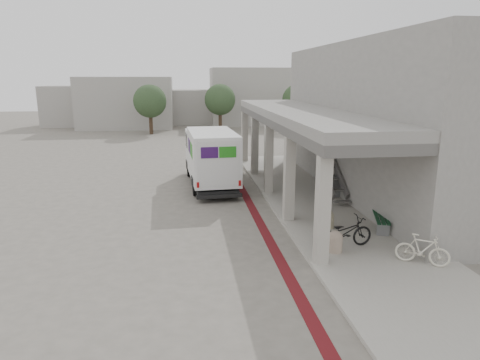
{
  "coord_description": "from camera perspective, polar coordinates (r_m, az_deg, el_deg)",
  "views": [
    {
      "loc": [
        -1.79,
        -14.84,
        5.46
      ],
      "look_at": [
        0.29,
        1.03,
        1.6
      ],
      "focal_mm": 32.0,
      "sensor_mm": 36.0,
      "label": 1
    }
  ],
  "objects": [
    {
      "name": "tree_right",
      "position": [
        45.46,
        7.71,
        10.56
      ],
      "size": [
        3.2,
        3.2,
        4.8
      ],
      "color": "#38281C",
      "rests_on": "ground"
    },
    {
      "name": "fedex_truck",
      "position": [
        21.89,
        -3.97,
        3.21
      ],
      "size": [
        2.47,
        6.88,
        2.89
      ],
      "rotation": [
        0.0,
        0.0,
        0.05
      ],
      "color": "black",
      "rests_on": "ground"
    },
    {
      "name": "tree_left",
      "position": [
        43.02,
        -11.93,
        10.23
      ],
      "size": [
        3.2,
        3.2,
        4.8
      ],
      "color": "#38281C",
      "rests_on": "ground"
    },
    {
      "name": "distant_backdrop",
      "position": [
        50.81,
        -8.79,
        10.29
      ],
      "size": [
        28.0,
        10.0,
        6.5
      ],
      "color": "#999691",
      "rests_on": "ground"
    },
    {
      "name": "ground",
      "position": [
        15.91,
        -0.57,
        -6.51
      ],
      "size": [
        120.0,
        120.0,
        0.0
      ],
      "primitive_type": "plane",
      "color": "#615B53",
      "rests_on": "ground"
    },
    {
      "name": "bicycle_cream",
      "position": [
        13.67,
        23.16,
        -8.53
      ],
      "size": [
        1.49,
        1.21,
        0.91
      ],
      "primitive_type": "imported",
      "rotation": [
        0.0,
        0.0,
        0.97
      ],
      "color": "beige",
      "rests_on": "sidewalk"
    },
    {
      "name": "sidewalk",
      "position": [
        16.82,
        13.15,
        -5.54
      ],
      "size": [
        4.4,
        28.0,
        0.12
      ],
      "primitive_type": "cube",
      "color": "gray",
      "rests_on": "ground"
    },
    {
      "name": "bicycle_black",
      "position": [
        14.16,
        13.77,
        -6.8
      ],
      "size": [
        2.01,
        0.98,
        1.01
      ],
      "primitive_type": "imported",
      "rotation": [
        0.0,
        0.0,
        1.74
      ],
      "color": "black",
      "rests_on": "sidewalk"
    },
    {
      "name": "transit_building",
      "position": [
        21.27,
        16.62,
        7.44
      ],
      "size": [
        7.6,
        17.0,
        7.0
      ],
      "color": "gray",
      "rests_on": "ground"
    },
    {
      "name": "bike_lane_stripe",
      "position": [
        17.92,
        1.85,
        -4.17
      ],
      "size": [
        0.35,
        40.0,
        0.01
      ],
      "primitive_type": "cube",
      "color": "#561115",
      "rests_on": "ground"
    },
    {
      "name": "utility_cabinet",
      "position": [
        20.12,
        12.49,
        -0.77
      ],
      "size": [
        0.51,
        0.62,
        0.94
      ],
      "primitive_type": "cube",
      "rotation": [
        0.0,
        0.0,
        0.15
      ],
      "color": "gray",
      "rests_on": "sidewalk"
    },
    {
      "name": "bench",
      "position": [
        16.41,
        18.21,
        -4.88
      ],
      "size": [
        1.06,
        2.07,
        0.48
      ],
      "rotation": [
        0.0,
        0.0,
        -0.32
      ],
      "color": "slate",
      "rests_on": "sidewalk"
    },
    {
      "name": "bollard_near",
      "position": [
        13.83,
        12.58,
        -7.96
      ],
      "size": [
        0.46,
        0.46,
        0.69
      ],
      "color": "gray",
      "rests_on": "sidewalk"
    },
    {
      "name": "tree_mid",
      "position": [
        45.06,
        -2.68,
        10.64
      ],
      "size": [
        3.2,
        3.2,
        4.8
      ],
      "color": "#38281C",
      "rests_on": "ground"
    },
    {
      "name": "bollard_far",
      "position": [
        15.87,
        11.62,
        -5.11
      ],
      "size": [
        0.45,
        0.45,
        0.67
      ],
      "color": "tan",
      "rests_on": "sidewalk"
    }
  ]
}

